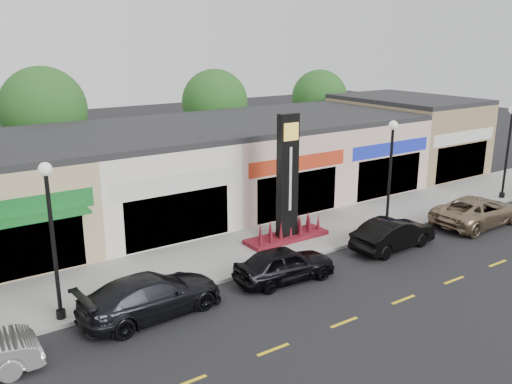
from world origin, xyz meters
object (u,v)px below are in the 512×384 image
car_dark_sedan (151,295)px  car_gold_suv (477,211)px  lamp_east_far (509,143)px  lamp_west_near (51,226)px  car_black_conv (393,234)px  pylon_sign (287,196)px  lamp_east_near (391,165)px  car_black_sedan (285,264)px

car_dark_sedan → car_gold_suv: (17.95, -0.58, 0.00)m
car_dark_sedan → car_gold_suv: size_ratio=0.96×
lamp_east_far → car_gold_suv: lamp_east_far is taller
lamp_west_near → car_black_conv: 14.90m
lamp_west_near → pylon_sign: (11.00, 1.70, -1.20)m
lamp_east_near → car_black_conv: lamp_east_near is taller
car_dark_sedan → car_black_sedan: (5.54, -0.38, -0.04)m
car_black_sedan → pylon_sign: bearing=-33.8°
pylon_sign → car_black_sedan: pylon_sign is taller
lamp_east_near → car_dark_sedan: (-13.22, -1.30, -2.73)m
lamp_west_near → car_dark_sedan: size_ratio=1.06×
lamp_east_far → car_black_conv: lamp_east_far is taller
lamp_east_far → car_black_sedan: bearing=-174.6°
lamp_east_far → pylon_sign: (-15.00, 1.70, -1.20)m
pylon_sign → car_black_conv: bearing=-44.2°
lamp_east_far → car_black_conv: 11.92m
lamp_west_near → lamp_east_far: bearing=0.0°
lamp_east_far → lamp_west_near: bearing=180.0°
car_dark_sedan → car_gold_suv: car_gold_suv is taller
lamp_east_near → lamp_west_near: bearing=180.0°
lamp_west_near → lamp_east_far: size_ratio=1.00×
car_black_conv → lamp_east_far: bearing=-84.6°
car_gold_suv → lamp_west_near: bearing=83.7°
lamp_west_near → lamp_east_far: 26.00m
lamp_west_near → lamp_east_near: 16.00m
car_gold_suv → car_black_conv: bearing=87.6°
lamp_east_near → lamp_east_far: size_ratio=1.00×
pylon_sign → car_black_conv: (3.54, -3.44, -1.55)m
car_dark_sedan → lamp_east_far: bearing=-91.3°
pylon_sign → car_dark_sedan: pylon_sign is taller
lamp_east_far → car_gold_suv: size_ratio=1.01×
lamp_west_near → lamp_east_near: bearing=0.0°
car_black_conv → car_gold_suv: bearing=-94.5°
car_gold_suv → car_dark_sedan: bearing=87.0°
car_black_sedan → car_black_conv: car_black_conv is taller
lamp_east_near → pylon_sign: (-5.00, 1.70, -1.20)m
lamp_east_far → pylon_sign: bearing=173.5°
lamp_west_near → pylon_sign: 11.19m
lamp_east_far → car_dark_sedan: size_ratio=1.06×
lamp_west_near → car_black_conv: lamp_west_near is taller
lamp_east_near → car_black_sedan: bearing=-167.7°
pylon_sign → car_black_conv: size_ratio=1.37×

